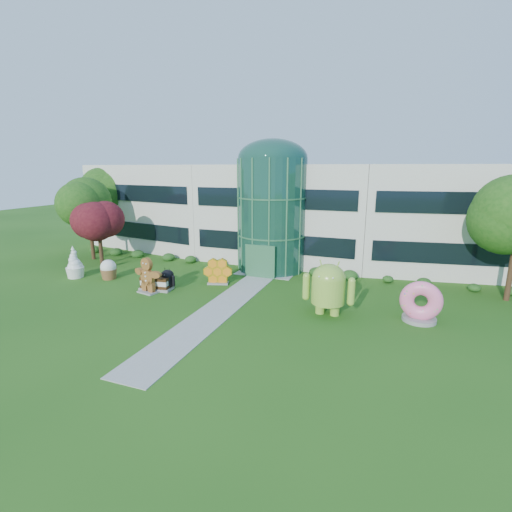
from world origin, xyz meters
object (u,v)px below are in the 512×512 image
at_px(android_green, 328,285).
at_px(donut, 421,301).
at_px(gingerbread, 147,275).
at_px(android_black, 168,278).

xyz_separation_m(android_green, donut, (5.39, 0.93, -0.64)).
xyz_separation_m(android_green, gingerbread, (-13.15, -0.59, -0.58)).
relative_size(android_green, android_black, 2.13).
relative_size(android_green, gingerbread, 1.32).
distance_m(android_black, donut, 17.65).
height_order(donut, gingerbread, gingerbread).
relative_size(donut, gingerbread, 0.88).
xyz_separation_m(android_black, donut, (17.64, 0.34, 0.38)).
bearing_deg(gingerbread, android_black, 64.97).
bearing_deg(donut, android_black, -175.76).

